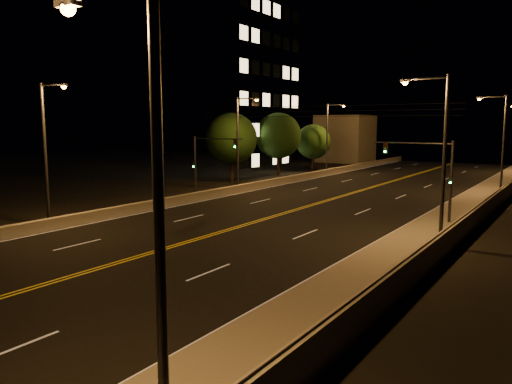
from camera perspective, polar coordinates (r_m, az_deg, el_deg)
The scene contains 21 objects.
road at distance 32.19m, azimuth -1.01°, elevation -3.71°, with size 18.00×120.00×0.02m, color black.
sidewalk at distance 27.66m, azimuth 17.86°, elevation -5.74°, with size 3.60×120.00×0.30m, color gray.
curb at distance 28.21m, azimuth 14.19°, elevation -5.49°, with size 0.14×120.00×0.15m, color gray.
parapet_wall at distance 27.14m, azimuth 21.28°, elevation -4.75°, with size 0.30×120.00×1.00m, color #A09885.
jersey_barrier at distance 37.87m, azimuth -12.31°, elevation -1.58°, with size 0.45×120.00×0.74m, color #A09885.
distant_building_left at distance 85.29m, azimuth 10.14°, elevation 6.02°, with size 8.00×8.00×7.76m, color gray.
parapet_rail at distance 27.04m, azimuth 21.34°, elevation -3.65°, with size 0.06×0.06×120.00m, color black.
lane_markings at distance 32.13m, azimuth -1.08°, elevation -3.72°, with size 17.32×116.00×0.00m.
streetlight_0 at distance 8.93m, azimuth -12.37°, elevation -0.81°, with size 2.55×0.28×8.92m.
streetlight_1 at distance 27.59m, azimuth 20.21°, elevation 4.66°, with size 2.55×0.28×8.92m.
streetlight_2 at distance 48.93m, azimuth 26.15°, elevation 5.54°, with size 2.55×0.28×8.92m.
streetlight_4 at distance 33.48m, azimuth -22.73°, elevation 5.02°, with size 2.55×0.28×8.92m.
streetlight_5 at distance 48.08m, azimuth -1.84°, elevation 6.31°, with size 2.55×0.28×8.92m.
streetlight_6 at distance 65.27m, azimuth 8.35°, elevation 6.65°, with size 2.55×0.28×8.92m.
traffic_signal_right at distance 33.51m, azimuth 19.65°, elevation 2.29°, with size 5.11×0.31×5.40m.
traffic_signal_left at distance 42.03m, azimuth -5.87°, elevation 3.75°, with size 5.11×0.31×5.40m.
overhead_wires at distance 39.74m, azimuth 6.85°, elevation 9.15°, with size 22.00×0.03×0.83m.
building_tower at distance 70.79m, azimuth -6.78°, elevation 14.59°, with size 24.00×15.00×30.75m.
tree_0 at distance 54.77m, azimuth -2.81°, elevation 6.10°, with size 5.60×5.60×7.59m.
tree_1 at distance 62.80m, azimuth 2.57°, elevation 6.44°, with size 5.74×5.74×7.77m.
tree_2 at distance 67.96m, azimuth 6.57°, elevation 5.73°, with size 4.67×4.67×6.33m.
Camera 1 is at (17.87, -5.98, 6.49)m, focal length 35.00 mm.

